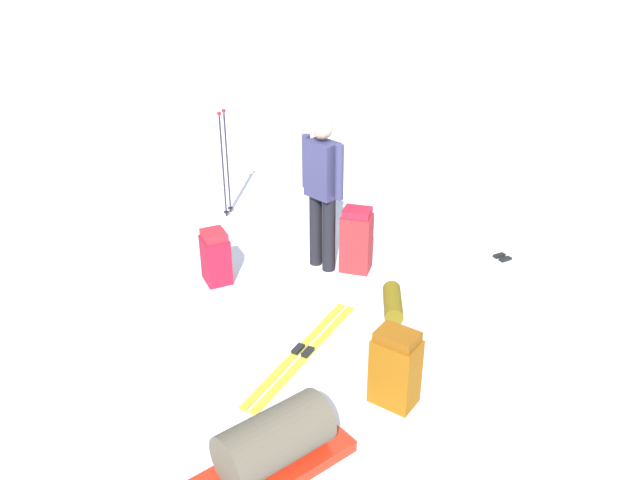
{
  "coord_description": "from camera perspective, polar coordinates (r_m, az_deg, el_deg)",
  "views": [
    {
      "loc": [
        4.51,
        3.03,
        3.43
      ],
      "look_at": [
        0.0,
        0.0,
        0.7
      ],
      "focal_mm": 35.39,
      "sensor_mm": 36.0,
      "label": 1
    }
  ],
  "objects": [
    {
      "name": "ground_plane",
      "position": [
        6.43,
        0.0,
        -5.58
      ],
      "size": [
        80.0,
        80.0,
        0.0
      ],
      "primitive_type": "plane",
      "color": "white"
    },
    {
      "name": "skier_standing",
      "position": [
        6.65,
        0.21,
        4.82
      ],
      "size": [
        0.28,
        0.56,
        1.7
      ],
      "color": "black",
      "rests_on": "ground_plane"
    },
    {
      "name": "ski_pair_near",
      "position": [
        7.48,
        16.14,
        -1.67
      ],
      "size": [
        1.61,
        0.96,
        0.05
      ],
      "color": "silver",
      "rests_on": "ground_plane"
    },
    {
      "name": "ski_pair_far",
      "position": [
        5.71,
        -1.56,
        -10.12
      ],
      "size": [
        1.75,
        0.33,
        0.05
      ],
      "color": "gold",
      "rests_on": "ground_plane"
    },
    {
      "name": "backpack_large_dark",
      "position": [
        5.06,
        6.83,
        -11.44
      ],
      "size": [
        0.26,
        0.35,
        0.66
      ],
      "color": "#8A4E0C",
      "rests_on": "ground_plane"
    },
    {
      "name": "backpack_bright",
      "position": [
        6.74,
        -9.41,
        -1.54
      ],
      "size": [
        0.38,
        0.4,
        0.58
      ],
      "color": "maroon",
      "rests_on": "ground_plane"
    },
    {
      "name": "backpack_small_spare",
      "position": [
        6.85,
        3.31,
        -0.03
      ],
      "size": [
        0.35,
        0.39,
        0.73
      ],
      "color": "maroon",
      "rests_on": "ground_plane"
    },
    {
      "name": "ski_poles_planted_near",
      "position": [
        8.14,
        -8.61,
        7.29
      ],
      "size": [
        0.2,
        0.11,
        1.39
      ],
      "color": "black",
      "rests_on": "ground_plane"
    },
    {
      "name": "gear_sled",
      "position": [
        4.56,
        -4.13,
        -18.05
      ],
      "size": [
        1.21,
        0.77,
        0.49
      ],
      "color": "red",
      "rests_on": "ground_plane"
    },
    {
      "name": "sleeping_mat_rolled",
      "position": [
        6.29,
        6.6,
        -5.63
      ],
      "size": [
        0.56,
        0.44,
        0.18
      ],
      "primitive_type": "cylinder",
      "rotation": [
        0.0,
        1.57,
        0.54
      ],
      "color": "#60500F",
      "rests_on": "ground_plane"
    }
  ]
}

